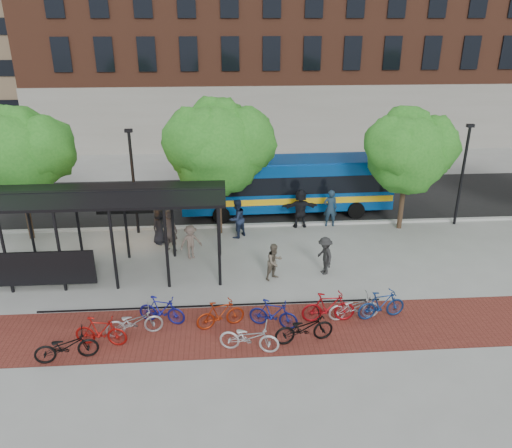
{
  "coord_description": "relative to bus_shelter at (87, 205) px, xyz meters",
  "views": [
    {
      "loc": [
        -2.79,
        -19.22,
        9.88
      ],
      "look_at": [
        -1.42,
        0.47,
        1.6
      ],
      "focal_mm": 35.0,
      "sensor_mm": 36.0,
      "label": 1
    }
  ],
  "objects": [
    {
      "name": "bike_6",
      "position": [
        6.05,
        -5.65,
        -2.49
      ],
      "size": [
        2.02,
        1.08,
        1.01
      ],
      "primitive_type": "imported",
      "rotation": [
        0.0,
        0.0,
        1.35
      ],
      "color": "#BCBBBE",
      "rests_on": "ground"
    },
    {
      "name": "building_brick",
      "position": [
        18.13,
        26.48,
        7.0
      ],
      "size": [
        55.0,
        14.0,
        20.0
      ],
      "primitive_type": "cube",
      "color": "brown",
      "rests_on": "ground"
    },
    {
      "name": "bike_1",
      "position": [
        1.3,
        -5.02,
        -2.48
      ],
      "size": [
        1.78,
        0.75,
        1.03
      ],
      "primitive_type": "imported",
      "rotation": [
        0.0,
        0.0,
        1.41
      ],
      "color": "#9F120E",
      "rests_on": "ground"
    },
    {
      "name": "bike_9",
      "position": [
        8.87,
        -4.18,
        -2.44
      ],
      "size": [
        1.88,
        0.55,
        1.13
      ],
      "primitive_type": "imported",
      "rotation": [
        0.0,
        0.0,
        1.58
      ],
      "color": "#9E0E14",
      "rests_on": "ground"
    },
    {
      "name": "lamp_post_right",
      "position": [
        17.13,
        4.08,
        -0.25
      ],
      "size": [
        0.35,
        0.2,
        5.12
      ],
      "color": "black",
      "rests_on": "ground"
    },
    {
      "name": "pedestrian_3",
      "position": [
        3.88,
        1.09,
        -2.22
      ],
      "size": [
        1.15,
        0.93,
        1.55
      ],
      "primitive_type": "imported",
      "rotation": [
        0.0,
        0.0,
        0.41
      ],
      "color": "brown",
      "rests_on": "ground"
    },
    {
      "name": "bus",
      "position": [
        8.71,
        6.29,
        -1.29
      ],
      "size": [
        11.09,
        2.87,
        2.98
      ],
      "rotation": [
        0.0,
        0.0,
        0.03
      ],
      "color": "#07408E",
      "rests_on": "ground"
    },
    {
      "name": "bike_11",
      "position": [
        10.77,
        -4.1,
        -2.47
      ],
      "size": [
        1.83,
        0.8,
        1.07
      ],
      "primitive_type": "imported",
      "rotation": [
        0.0,
        0.0,
        1.74
      ],
      "color": "navy",
      "rests_on": "ground"
    },
    {
      "name": "lamp_post_left",
      "position": [
        1.13,
        4.08,
        -0.25
      ],
      "size": [
        0.35,
        0.2,
        5.12
      ],
      "color": "black",
      "rests_on": "ground"
    },
    {
      "name": "tree_a",
      "position": [
        -3.77,
        3.83,
        1.24
      ],
      "size": [
        4.9,
        4.0,
        6.18
      ],
      "color": "#382619",
      "rests_on": "ground"
    },
    {
      "name": "pedestrian_5",
      "position": [
        9.17,
        4.28,
        -2.02
      ],
      "size": [
        1.84,
        0.63,
        1.97
      ],
      "primitive_type": "imported",
      "rotation": [
        0.0,
        0.0,
        3.17
      ],
      "color": "black",
      "rests_on": "ground"
    },
    {
      "name": "pedestrian_2",
      "position": [
        5.96,
        3.22,
        -2.05
      ],
      "size": [
        1.16,
        1.16,
        1.9
      ],
      "primitive_type": "imported",
      "rotation": [
        0.0,
        0.0,
        3.91
      ],
      "color": "#1A243E",
      "rests_on": "ground"
    },
    {
      "name": "curb",
      "position": [
        8.13,
        4.48,
        -2.94
      ],
      "size": [
        160.0,
        0.25,
        0.12
      ],
      "primitive_type": "cube",
      "color": "#B7B7B2",
      "rests_on": "ground"
    },
    {
      "name": "bus_shelter",
      "position": [
        0.0,
        0.0,
        0.0
      ],
      "size": [
        10.6,
        3.07,
        3.6
      ],
      "color": "black",
      "rests_on": "ground"
    },
    {
      "name": "ground",
      "position": [
        8.13,
        0.48,
        -3.0
      ],
      "size": [
        160.0,
        160.0,
        0.0
      ],
      "primitive_type": "plane",
      "color": "#9E9E99",
      "rests_on": "ground"
    },
    {
      "name": "bike_10",
      "position": [
        9.8,
        -4.1,
        -2.52
      ],
      "size": [
        1.88,
        0.79,
        0.96
      ],
      "primitive_type": "imported",
      "rotation": [
        0.0,
        0.0,
        1.66
      ],
      "color": "#BDBEC0",
      "rests_on": "ground"
    },
    {
      "name": "bike_7",
      "position": [
        6.94,
        -4.39,
        -2.48
      ],
      "size": [
        1.78,
        1.06,
        1.03
      ],
      "primitive_type": "imported",
      "rotation": [
        0.0,
        0.0,
        1.21
      ],
      "color": "navy",
      "rests_on": "ground"
    },
    {
      "name": "tree_b",
      "position": [
        5.23,
        3.83,
        1.46
      ],
      "size": [
        5.15,
        4.2,
        6.47
      ],
      "color": "#382619",
      "rests_on": "ground"
    },
    {
      "name": "pedestrian_9",
      "position": [
        9.42,
        -0.71,
        -2.19
      ],
      "size": [
        0.84,
        1.16,
        1.62
      ],
      "primitive_type": "imported",
      "rotation": [
        0.0,
        0.0,
        4.96
      ],
      "color": "#252525",
      "rests_on": "ground"
    },
    {
      "name": "pedestrian_1",
      "position": [
        2.93,
        1.92,
        -2.01
      ],
      "size": [
        0.85,
        0.73,
        1.98
      ],
      "primitive_type": "imported",
      "rotation": [
        0.0,
        0.0,
        2.72
      ],
      "color": "#3C3330",
      "rests_on": "ground"
    },
    {
      "name": "bike_5",
      "position": [
        5.14,
        -4.27,
        -2.49
      ],
      "size": [
        1.77,
        0.94,
        1.02
      ],
      "primitive_type": "imported",
      "rotation": [
        0.0,
        0.0,
        1.85
      ],
      "color": "#9D2A0E",
      "rests_on": "ground"
    },
    {
      "name": "tree_c",
      "position": [
        14.22,
        3.83,
        1.06
      ],
      "size": [
        4.66,
        3.8,
        5.92
      ],
      "color": "#382619",
      "rests_on": "ground"
    },
    {
      "name": "asphalt_street",
      "position": [
        8.13,
        8.48,
        -2.99
      ],
      "size": [
        160.0,
        8.0,
        0.01
      ],
      "primitive_type": "cube",
      "color": "black",
      "rests_on": "ground"
    },
    {
      "name": "bike_0",
      "position": [
        0.41,
        -5.71,
        -2.5
      ],
      "size": [
        2.0,
        1.05,
        1.0
      ],
      "primitive_type": "imported",
      "rotation": [
        0.0,
        0.0,
        1.78
      ],
      "color": "black",
      "rests_on": "ground"
    },
    {
      "name": "bike_rack_rail",
      "position": [
        4.83,
        -3.62,
        -3.0
      ],
      "size": [
        12.0,
        0.05,
        0.95
      ],
      "primitive_type": "cube",
      "color": "black",
      "rests_on": "ground"
    },
    {
      "name": "bike_3",
      "position": [
        3.12,
        -3.87,
        -2.49
      ],
      "size": [
        1.76,
        0.96,
        1.02
      ],
      "primitive_type": "imported",
      "rotation": [
        0.0,
        0.0,
        1.27
      ],
      "color": "navy",
      "rests_on": "ground"
    },
    {
      "name": "pedestrian_0",
      "position": [
        2.36,
        2.77,
        -2.14
      ],
      "size": [
        0.94,
        1.0,
        1.72
      ],
      "primitive_type": "imported",
      "rotation": [
        0.0,
        0.0,
        0.93
      ],
      "color": "black",
      "rests_on": "ground"
    },
    {
      "name": "bike_8",
      "position": [
        7.85,
        -5.29,
        -2.48
      ],
      "size": [
        2.07,
        1.02,
        1.04
      ],
      "primitive_type": "imported",
      "rotation": [
        0.0,
        0.0,
        1.74
      ],
      "color": "black",
      "rests_on": "ground"
    },
    {
      "name": "bike_2",
      "position": [
        2.29,
        -4.52,
        -2.5
      ],
      "size": [
        1.98,
        1.01,
        0.99
      ],
      "primitive_type": "imported",
      "rotation": [
        0.0,
        0.0,
        1.77
      ],
      "color": "#A0A0A3",
      "rests_on": "ground"
    },
    {
      "name": "pedestrian_8",
      "position": [
        7.32,
        -1.02,
        -2.23
      ],
      "size": [
        0.94,
        0.9,
        1.54
      ],
      "primitive_type": "imported",
      "rotation": [
        0.0,
        0.0,
        0.61
      ],
      "color": "brown",
      "rests_on": "ground"
    },
    {
      "name": "brick_strip",
      "position": [
        6.13,
        -4.52,
        -3.0
      ],
      "size": [
        24.0,
        3.0,
        0.01
      ],
      "primitive_type": "cube",
      "color": "maroon",
      "rests_on": "ground"
    },
    {
      "name": "pedestrian_7",
      "position": [
        10.68,
        4.28,
        -2.04
      ],
      "size": [
        0.71,
        0.48,
        1.91
      ],
      "primitive_type": "imported",
      "rotation": [
        0.0,
        0.0,
        3.11
      ],
      "color": "#1D3244",
      "rests_on": "ground"
    }
  ]
}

